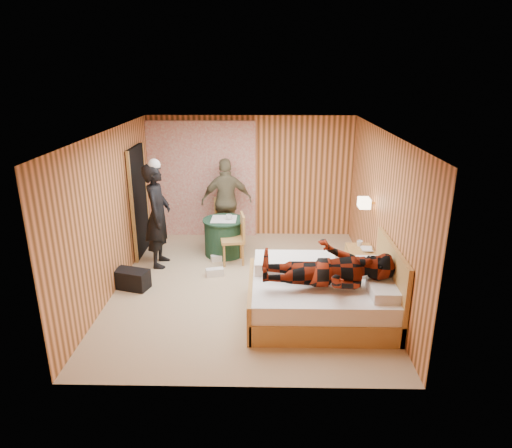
{
  "coord_description": "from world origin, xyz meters",
  "views": [
    {
      "loc": [
        0.3,
        -6.74,
        3.39
      ],
      "look_at": [
        0.16,
        0.08,
        1.05
      ],
      "focal_mm": 32.0,
      "sensor_mm": 36.0,
      "label": 1
    }
  ],
  "objects_px": {
    "wall_lamp": "(364,203)",
    "round_table": "(224,236)",
    "chair_far": "(226,217)",
    "woman_standing": "(158,216)",
    "man_at_table": "(227,201)",
    "chair_near": "(237,235)",
    "nightstand": "(360,264)",
    "bed": "(322,296)",
    "duffel_bag": "(132,279)",
    "man_on_bed": "(329,259)"
  },
  "relations": [
    {
      "from": "round_table",
      "to": "duffel_bag",
      "type": "height_order",
      "value": "round_table"
    },
    {
      "from": "bed",
      "to": "duffel_bag",
      "type": "relative_size",
      "value": 3.65
    },
    {
      "from": "man_at_table",
      "to": "man_on_bed",
      "type": "xyz_separation_m",
      "value": [
        1.62,
        -3.16,
        0.11
      ]
    },
    {
      "from": "wall_lamp",
      "to": "nightstand",
      "type": "bearing_deg",
      "value": -101.28
    },
    {
      "from": "bed",
      "to": "chair_far",
      "type": "relative_size",
      "value": 2.17
    },
    {
      "from": "man_at_table",
      "to": "man_on_bed",
      "type": "distance_m",
      "value": 3.56
    },
    {
      "from": "chair_near",
      "to": "woman_standing",
      "type": "bearing_deg",
      "value": -95.2
    },
    {
      "from": "wall_lamp",
      "to": "chair_far",
      "type": "relative_size",
      "value": 0.28
    },
    {
      "from": "man_at_table",
      "to": "man_on_bed",
      "type": "bearing_deg",
      "value": 107.28
    },
    {
      "from": "nightstand",
      "to": "bed",
      "type": "bearing_deg",
      "value": -123.4
    },
    {
      "from": "nightstand",
      "to": "chair_far",
      "type": "bearing_deg",
      "value": 143.52
    },
    {
      "from": "chair_near",
      "to": "round_table",
      "type": "bearing_deg",
      "value": -155.9
    },
    {
      "from": "bed",
      "to": "man_at_table",
      "type": "height_order",
      "value": "man_at_table"
    },
    {
      "from": "wall_lamp",
      "to": "duffel_bag",
      "type": "xyz_separation_m",
      "value": [
        -3.77,
        -0.56,
        -1.14
      ]
    },
    {
      "from": "bed",
      "to": "man_on_bed",
      "type": "bearing_deg",
      "value": -83.43
    },
    {
      "from": "round_table",
      "to": "man_at_table",
      "type": "bearing_deg",
      "value": 90.0
    },
    {
      "from": "bed",
      "to": "chair_far",
      "type": "height_order",
      "value": "bed"
    },
    {
      "from": "bed",
      "to": "nightstand",
      "type": "bearing_deg",
      "value": 56.6
    },
    {
      "from": "chair_far",
      "to": "chair_near",
      "type": "height_order",
      "value": "chair_far"
    },
    {
      "from": "wall_lamp",
      "to": "man_at_table",
      "type": "height_order",
      "value": "man_at_table"
    },
    {
      "from": "wall_lamp",
      "to": "round_table",
      "type": "bearing_deg",
      "value": 159.38
    },
    {
      "from": "round_table",
      "to": "nightstand",
      "type": "bearing_deg",
      "value": -25.42
    },
    {
      "from": "duffel_bag",
      "to": "man_on_bed",
      "type": "distance_m",
      "value": 3.28
    },
    {
      "from": "round_table",
      "to": "chair_far",
      "type": "distance_m",
      "value": 0.66
    },
    {
      "from": "bed",
      "to": "woman_standing",
      "type": "bearing_deg",
      "value": 147.01
    },
    {
      "from": "bed",
      "to": "wall_lamp",
      "type": "bearing_deg",
      "value": 59.61
    },
    {
      "from": "bed",
      "to": "nightstand",
      "type": "xyz_separation_m",
      "value": [
        0.76,
        1.15,
        -0.02
      ]
    },
    {
      "from": "wall_lamp",
      "to": "man_on_bed",
      "type": "bearing_deg",
      "value": -115.91
    },
    {
      "from": "wall_lamp",
      "to": "woman_standing",
      "type": "distance_m",
      "value": 3.55
    },
    {
      "from": "chair_near",
      "to": "duffel_bag",
      "type": "bearing_deg",
      "value": -66.77
    },
    {
      "from": "wall_lamp",
      "to": "duffel_bag",
      "type": "relative_size",
      "value": 0.47
    },
    {
      "from": "man_on_bed",
      "to": "round_table",
      "type": "bearing_deg",
      "value": 123.02
    },
    {
      "from": "man_on_bed",
      "to": "bed",
      "type": "bearing_deg",
      "value": 96.57
    },
    {
      "from": "bed",
      "to": "woman_standing",
      "type": "distance_m",
      "value": 3.29
    },
    {
      "from": "nightstand",
      "to": "duffel_bag",
      "type": "xyz_separation_m",
      "value": [
        -3.73,
        -0.34,
        -0.14
      ]
    },
    {
      "from": "wall_lamp",
      "to": "chair_near",
      "type": "xyz_separation_m",
      "value": [
        -2.13,
        0.51,
        -0.76
      ]
    },
    {
      "from": "nightstand",
      "to": "man_at_table",
      "type": "height_order",
      "value": "man_at_table"
    },
    {
      "from": "man_at_table",
      "to": "man_on_bed",
      "type": "height_order",
      "value": "man_on_bed"
    },
    {
      "from": "wall_lamp",
      "to": "man_at_table",
      "type": "xyz_separation_m",
      "value": [
        -2.39,
        1.57,
        -0.44
      ]
    },
    {
      "from": "bed",
      "to": "round_table",
      "type": "height_order",
      "value": "bed"
    },
    {
      "from": "woman_standing",
      "to": "man_on_bed",
      "type": "bearing_deg",
      "value": -126.59
    },
    {
      "from": "wall_lamp",
      "to": "chair_far",
      "type": "distance_m",
      "value": 2.96
    },
    {
      "from": "wall_lamp",
      "to": "man_at_table",
      "type": "relative_size",
      "value": 0.15
    },
    {
      "from": "man_at_table",
      "to": "round_table",
      "type": "bearing_deg",
      "value": 80.17
    },
    {
      "from": "man_at_table",
      "to": "chair_near",
      "type": "bearing_deg",
      "value": 94.08
    },
    {
      "from": "chair_far",
      "to": "man_at_table",
      "type": "relative_size",
      "value": 0.54
    },
    {
      "from": "round_table",
      "to": "man_at_table",
      "type": "height_order",
      "value": "man_at_table"
    },
    {
      "from": "duffel_bag",
      "to": "man_at_table",
      "type": "distance_m",
      "value": 2.64
    },
    {
      "from": "chair_far",
      "to": "woman_standing",
      "type": "height_order",
      "value": "woman_standing"
    },
    {
      "from": "chair_near",
      "to": "woman_standing",
      "type": "distance_m",
      "value": 1.44
    }
  ]
}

